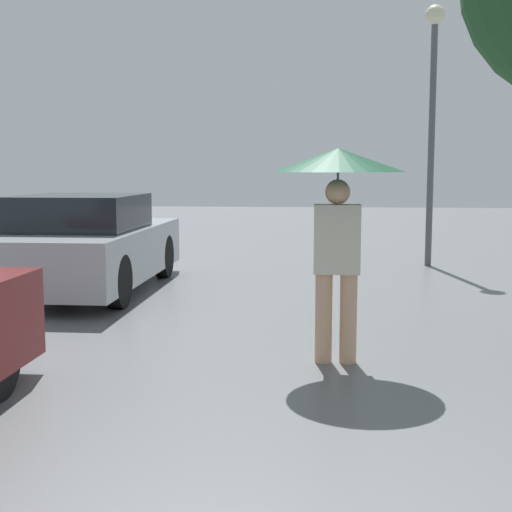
% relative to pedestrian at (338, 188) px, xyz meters
% --- Properties ---
extents(pedestrian, '(1.12, 1.12, 1.82)m').
position_rel_pedestrian_xyz_m(pedestrian, '(0.00, 0.00, 0.00)').
color(pedestrian, tan).
rests_on(pedestrian, ground_plane).
extents(parked_car_farthest, '(1.77, 3.96, 1.31)m').
position_rel_pedestrian_xyz_m(parked_car_farthest, '(-3.32, 3.35, -0.87)').
color(parked_car_farthest, '#9EA3A8').
rests_on(parked_car_farthest, ground_plane).
extents(street_lamp, '(0.33, 0.33, 4.32)m').
position_rel_pedestrian_xyz_m(street_lamp, '(1.69, 6.30, 1.44)').
color(street_lamp, '#515456').
rests_on(street_lamp, ground_plane).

